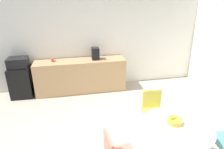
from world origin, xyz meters
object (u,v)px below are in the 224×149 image
at_px(round_table, 175,134).
at_px(chair_yellow, 153,106).
at_px(microwave, 18,63).
at_px(mug_white, 53,60).
at_px(coffee_maker, 95,54).
at_px(mini_fridge, 22,82).
at_px(fruit_bowl, 174,121).

bearing_deg(round_table, chair_yellow, 87.25).
xyz_separation_m(microwave, mug_white, (0.86, 0.01, 0.01)).
relative_size(chair_yellow, coffee_maker, 2.59).
bearing_deg(mug_white, mini_fridge, -179.12).
distance_m(fruit_bowl, mug_white, 3.52).
xyz_separation_m(mug_white, coffee_maker, (1.13, -0.01, 0.11)).
relative_size(round_table, fruit_bowl, 4.52).
relative_size(microwave, chair_yellow, 0.58).
relative_size(mini_fridge, microwave, 1.68).
bearing_deg(round_table, fruit_bowl, 86.80).
bearing_deg(chair_yellow, round_table, -92.75).
bearing_deg(microwave, round_table, -46.94).
height_order(mini_fridge, coffee_maker, coffee_maker).
height_order(mini_fridge, round_table, mini_fridge).
height_order(microwave, round_table, microwave).
xyz_separation_m(mini_fridge, fruit_bowl, (2.80, -2.91, 0.40)).
height_order(mini_fridge, fruit_bowl, fruit_bowl).
height_order(mini_fridge, mug_white, mug_white).
height_order(round_table, coffee_maker, coffee_maker).
distance_m(microwave, fruit_bowl, 4.04).
height_order(round_table, fruit_bowl, fruit_bowl).
relative_size(chair_yellow, fruit_bowl, 3.54).
bearing_deg(fruit_bowl, mini_fridge, 133.88).
bearing_deg(microwave, coffee_maker, 0.00).
bearing_deg(fruit_bowl, chair_yellow, 87.29).
bearing_deg(mini_fridge, microwave, 0.00).
relative_size(mini_fridge, coffee_maker, 2.52).
distance_m(mini_fridge, mug_white, 1.01).
relative_size(chair_yellow, mug_white, 6.43).
height_order(round_table, mug_white, mug_white).
bearing_deg(chair_yellow, mug_white, 133.97).
distance_m(round_table, coffee_maker, 3.13).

